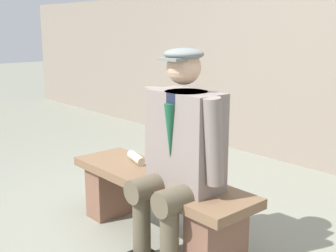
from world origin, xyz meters
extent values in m
plane|color=gray|center=(0.00, 0.00, 0.00)|extent=(30.00, 30.00, 0.00)
cube|color=brown|center=(0.00, 0.00, 0.42)|extent=(1.45, 0.42, 0.06)
cube|color=brown|center=(-0.53, 0.00, 0.19)|extent=(0.19, 0.35, 0.39)
cube|color=brown|center=(0.53, 0.00, 0.19)|extent=(0.19, 0.35, 0.39)
cube|color=gray|center=(-0.27, 0.00, 0.74)|extent=(0.46, 0.24, 0.58)
cylinder|color=#1E2338|center=(-0.27, 0.00, 1.00)|extent=(0.25, 0.25, 0.06)
cone|color=#195938|center=(-0.27, 0.13, 0.81)|extent=(0.07, 0.07, 0.32)
sphere|color=#DBAD8C|center=(-0.27, 0.02, 1.17)|extent=(0.20, 0.20, 0.20)
ellipsoid|color=slate|center=(-0.27, 0.02, 1.25)|extent=(0.23, 0.23, 0.07)
cube|color=slate|center=(-0.27, 0.11, 1.22)|extent=(0.16, 0.09, 0.02)
cylinder|color=brown|center=(-0.39, 0.12, 0.45)|extent=(0.15, 0.40, 0.15)
cylinder|color=brown|center=(-0.39, 0.24, 0.22)|extent=(0.11, 0.11, 0.45)
cylinder|color=gray|center=(-0.53, 0.04, 0.79)|extent=(0.10, 0.14, 0.50)
cylinder|color=brown|center=(-0.14, 0.12, 0.45)|extent=(0.15, 0.40, 0.15)
cylinder|color=brown|center=(-0.14, 0.24, 0.22)|extent=(0.11, 0.11, 0.45)
cylinder|color=gray|center=(-0.01, 0.04, 0.79)|extent=(0.11, 0.12, 0.50)
cylinder|color=beige|center=(0.32, -0.07, 0.48)|extent=(0.23, 0.12, 0.06)
cube|color=gray|center=(0.00, -2.23, 0.90)|extent=(12.00, 0.24, 1.80)
camera|label=1|loc=(-2.09, 1.75, 1.40)|focal=46.70mm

